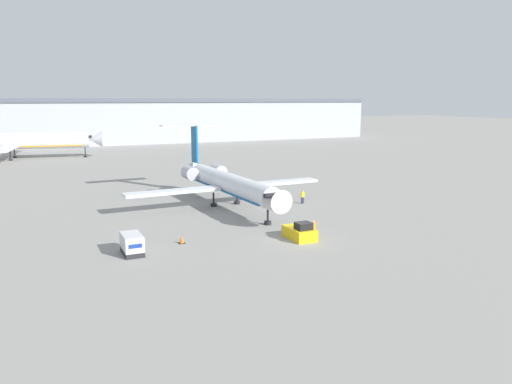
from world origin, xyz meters
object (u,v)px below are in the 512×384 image
at_px(worker_near_tug, 313,228).
at_px(worker_by_wing, 303,196).
at_px(airplane_parked_far_left, 17,141).
at_px(airplane_main, 227,182).
at_px(luggage_cart, 132,244).
at_px(traffic_cone_left, 182,240).
at_px(pushback_tug, 300,232).

height_order(worker_near_tug, worker_by_wing, worker_by_wing).
xyz_separation_m(worker_by_wing, airplane_parked_far_left, (-34.64, 71.48, 3.26)).
relative_size(airplane_main, worker_near_tug, 15.35).
xyz_separation_m(airplane_main, worker_near_tug, (2.31, -17.78, -2.28)).
xyz_separation_m(luggage_cart, airplane_parked_far_left, (-9.63, 84.28, 3.29)).
bearing_deg(airplane_main, luggage_cart, -134.32).
bearing_deg(traffic_cone_left, worker_by_wing, 29.56).
bearing_deg(airplane_parked_far_left, luggage_cart, -83.48).
bearing_deg(pushback_tug, airplane_main, 92.54).
bearing_deg(worker_by_wing, traffic_cone_left, -150.44).
xyz_separation_m(worker_near_tug, worker_by_wing, (7.40, 14.90, 0.04)).
distance_m(airplane_main, worker_near_tug, 18.08).
bearing_deg(worker_by_wing, pushback_tug, -121.11).
height_order(luggage_cart, worker_near_tug, luggage_cart).
relative_size(worker_by_wing, traffic_cone_left, 2.35).
bearing_deg(pushback_tug, airplane_parked_far_left, 106.60).
height_order(pushback_tug, worker_near_tug, pushback_tug).
bearing_deg(airplane_main, pushback_tug, -87.46).
height_order(airplane_main, worker_near_tug, airplane_main).
xyz_separation_m(pushback_tug, airplane_parked_far_left, (-25.72, 86.26, 3.53)).
xyz_separation_m(pushback_tug, worker_by_wing, (8.92, 14.78, 0.27)).
distance_m(luggage_cart, worker_by_wing, 28.10).
height_order(luggage_cart, worker_by_wing, luggage_cart).
height_order(airplane_main, pushback_tug, airplane_main).
bearing_deg(traffic_cone_left, airplane_main, 54.08).
relative_size(luggage_cart, worker_by_wing, 1.69).
xyz_separation_m(pushback_tug, luggage_cart, (-16.10, 1.98, 0.24)).
xyz_separation_m(airplane_main, luggage_cart, (-15.31, -15.68, -2.28)).
bearing_deg(worker_near_tug, worker_by_wing, 63.60).
relative_size(worker_near_tug, airplane_parked_far_left, 0.05).
height_order(luggage_cart, airplane_parked_far_left, airplane_parked_far_left).
height_order(pushback_tug, luggage_cart, pushback_tug).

